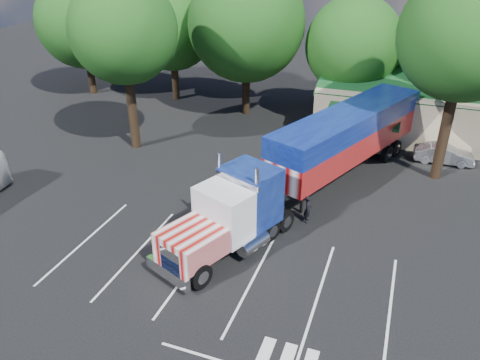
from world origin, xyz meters
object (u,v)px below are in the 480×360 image
(woman, at_px, (308,209))
(bicycle, at_px, (346,161))
(semi_truck, at_px, (322,152))
(silver_sedan, at_px, (444,154))

(woman, relative_size, bicycle, 0.89)
(semi_truck, bearing_deg, bicycle, 97.05)
(woman, xyz_separation_m, silver_sedan, (7.50, 11.11, -0.15))
(woman, bearing_deg, bicycle, -8.18)
(woman, relative_size, silver_sedan, 0.40)
(semi_truck, height_order, silver_sedan, semi_truck)
(woman, bearing_deg, silver_sedan, -35.07)
(semi_truck, distance_m, silver_sedan, 10.66)
(semi_truck, bearing_deg, woman, -65.98)
(semi_truck, distance_m, bicycle, 4.78)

